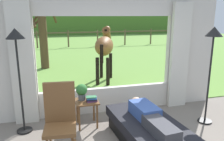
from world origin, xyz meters
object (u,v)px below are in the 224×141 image
object	(u,v)px
book_stack	(92,99)
horse	(105,46)
floor_lamp_right	(213,46)
side_table	(87,105)
recliner_sofa	(147,131)
rocking_chair	(60,120)
floor_lamp_left	(17,50)
pasture_tree	(43,36)
reclining_person	(149,116)
potted_plant	(82,91)

from	to	relation	value
book_stack	horse	xyz separation A→B (m)	(0.96, 2.99, 0.58)
book_stack	floor_lamp_right	distance (m)	2.49
side_table	floor_lamp_right	world-z (taller)	floor_lamp_right
recliner_sofa	rocking_chair	size ratio (longest dim) A/B	1.58
floor_lamp_left	pasture_tree	size ratio (longest dim) A/B	0.72
book_stack	pasture_tree	world-z (taller)	pasture_tree
reclining_person	rocking_chair	world-z (taller)	rocking_chair
floor_lamp_left	floor_lamp_right	size ratio (longest dim) A/B	1.00
side_table	pasture_tree	size ratio (longest dim) A/B	0.20
rocking_chair	floor_lamp_left	bearing A→B (deg)	133.82
recliner_sofa	horse	bearing A→B (deg)	82.48
floor_lamp_right	pasture_tree	bearing A→B (deg)	119.15
book_stack	side_table	bearing A→B (deg)	143.82
floor_lamp_right	pasture_tree	world-z (taller)	pasture_tree
potted_plant	horse	size ratio (longest dim) A/B	0.18
recliner_sofa	floor_lamp_left	size ratio (longest dim) A/B	0.93
recliner_sofa	reclining_person	size ratio (longest dim) A/B	1.23
floor_lamp_left	book_stack	bearing A→B (deg)	-6.47
rocking_chair	horse	xyz separation A→B (m)	(1.58, 3.67, 0.61)
rocking_chair	floor_lamp_left	distance (m)	1.45
side_table	potted_plant	bearing A→B (deg)	143.13
reclining_person	rocking_chair	size ratio (longest dim) A/B	1.28
rocking_chair	side_table	xyz separation A→B (m)	(0.53, 0.75, -0.12)
potted_plant	book_stack	xyz separation A→B (m)	(0.17, -0.12, -0.13)
pasture_tree	rocking_chair	bearing A→B (deg)	-86.69
recliner_sofa	pasture_tree	size ratio (longest dim) A/B	0.67
potted_plant	pasture_tree	world-z (taller)	pasture_tree
reclining_person	potted_plant	world-z (taller)	potted_plant
side_table	book_stack	distance (m)	0.18
floor_lamp_left	floor_lamp_right	world-z (taller)	floor_lamp_right
recliner_sofa	potted_plant	xyz separation A→B (m)	(-0.96, 0.95, 0.48)
floor_lamp_right	floor_lamp_left	bearing A→B (deg)	171.06
rocking_chair	book_stack	bearing A→B (deg)	53.93
potted_plant	book_stack	bearing A→B (deg)	-36.51
potted_plant	floor_lamp_right	distance (m)	2.62
side_table	book_stack	xyz separation A→B (m)	(0.09, -0.06, 0.15)
reclining_person	pasture_tree	distance (m)	6.54
floor_lamp_left	floor_lamp_right	xyz separation A→B (m)	(3.51, -0.55, 0.00)
floor_lamp_right	book_stack	bearing A→B (deg)	169.70
horse	pasture_tree	bearing A→B (deg)	149.60
recliner_sofa	book_stack	bearing A→B (deg)	128.85
potted_plant	horse	distance (m)	3.11
floor_lamp_left	pasture_tree	distance (m)	5.24
recliner_sofa	pasture_tree	xyz separation A→B (m)	(-1.76, 6.19, 1.08)
rocking_chair	horse	bearing A→B (deg)	72.70
potted_plant	reclining_person	bearing A→B (deg)	-46.16
rocking_chair	horse	world-z (taller)	horse
reclining_person	floor_lamp_right	distance (m)	1.84
side_table	potted_plant	distance (m)	0.29
side_table	recliner_sofa	bearing A→B (deg)	-45.32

